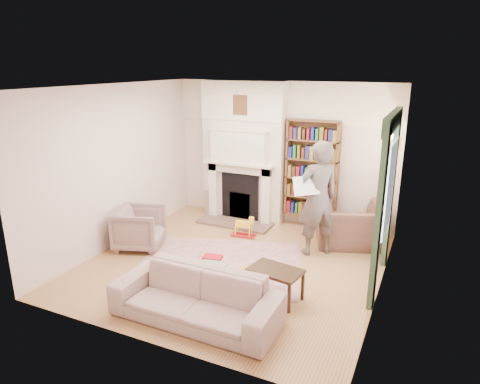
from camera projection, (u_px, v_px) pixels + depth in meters
The scene contains 25 objects.
floor at pixel (234, 264), 6.93m from camera, with size 4.50×4.50×0.00m, color olive.
ceiling at pixel (233, 86), 6.12m from camera, with size 4.50×4.50×0.00m, color white.
wall_back at pixel (282, 153), 8.48m from camera, with size 4.50×4.50×0.00m, color silver.
wall_front at pixel (142, 231), 4.57m from camera, with size 4.50×4.50×0.00m, color silver.
wall_left at pixel (117, 166), 7.43m from camera, with size 4.50×4.50×0.00m, color silver.
wall_right at pixel (387, 200), 5.62m from camera, with size 4.50×4.50×0.00m, color silver.
fireplace at pixel (244, 153), 8.61m from camera, with size 1.70×0.58×2.80m.
bookcase at pixel (312, 169), 8.17m from camera, with size 1.00×0.24×1.85m, color brown.
window at pixel (390, 188), 5.96m from camera, with size 0.02×0.90×1.30m, color silver.
curtain_left at pixel (379, 221), 5.44m from camera, with size 0.07×0.32×2.40m, color #2F4A32.
curtain_right at pixel (391, 192), 6.65m from camera, with size 0.07×0.32×2.40m, color #2F4A32.
pelmet at pixel (393, 121), 5.71m from camera, with size 0.09×1.70×0.24m, color #2F4A32.
wall_sconce at pixel (387, 142), 6.87m from camera, with size 0.20×0.24×0.24m, color gold, non-canonical shape.
rug at pixel (219, 264), 6.90m from camera, with size 2.55×1.96×0.01m, color #C1A892.
armchair_reading at pixel (350, 225), 7.57m from camera, with size 1.16×1.01×0.75m, color #482627.
armchair_left at pixel (139, 228), 7.46m from camera, with size 0.77×0.79×0.72m, color gray.
sofa at pixel (196, 298), 5.34m from camera, with size 2.13×0.83×0.62m, color #BBA79A.
man_reading at pixel (318, 199), 7.05m from camera, with size 0.71×0.47×1.95m, color #4F443F.
newspaper at pixel (306, 186), 6.86m from camera, with size 0.44×0.02×0.31m, color white.
coffee_table at pixel (275, 284), 5.84m from camera, with size 0.70×0.45×0.45m, color #321D11, non-canonical shape.
paraffin_heater at pixel (211, 203), 9.08m from camera, with size 0.24×0.24×0.55m, color #B0B2B8.
rocking_horse at pixel (243, 226), 7.95m from camera, with size 0.46×0.19×0.41m, color yellow, non-canonical shape.
board_game at pixel (209, 265), 6.82m from camera, with size 0.40×0.40×0.03m, color gold.
game_box_lid at pixel (213, 258), 7.07m from camera, with size 0.31×0.20×0.05m, color red.
comic_annuals at pixel (242, 273), 6.58m from camera, with size 0.39×0.40×0.02m.
Camera 1 is at (2.74, -5.67, 3.12)m, focal length 32.00 mm.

